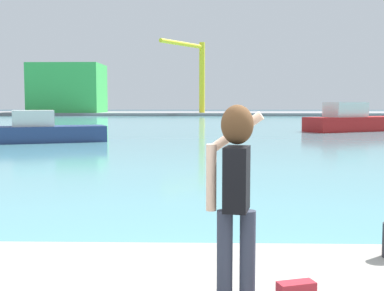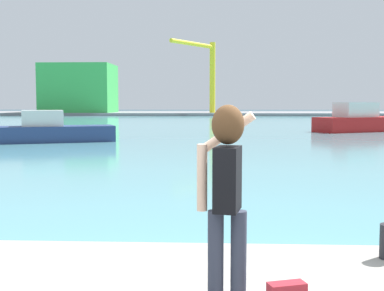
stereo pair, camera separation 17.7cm
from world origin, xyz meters
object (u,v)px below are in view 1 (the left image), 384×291
Objects in this scene: person_photographer at (236,183)px; boat_moored at (45,131)px; boat_moored_2 at (354,121)px; port_crane at (196,67)px; warehouse_left at (68,88)px.

person_photographer is 26.44m from boat_moored.
port_crane is at bearing 79.70° from boat_moored_2.
port_crane is at bearing 62.07° from boat_moored.
port_crane reaches higher than warehouse_left.
port_crane reaches higher than person_photographer.
warehouse_left is (-15.90, 63.15, 4.23)m from boat_moored.
boat_moored is (-9.59, 24.63, -0.95)m from person_photographer.
person_photographer is at bearing -73.81° from warehouse_left.
boat_moored_2 is 49.93m from port_crane.
port_crane is (-13.55, 47.45, 7.56)m from boat_moored_2.
person_photographer is 0.14× the size of port_crane.
port_crane is (-1.92, 83.86, 6.77)m from person_photographer.
warehouse_left is 24.15m from port_crane.
boat_moored_2 is 0.71× the size of warehouse_left.
boat_moored_2 reaches higher than boat_moored.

